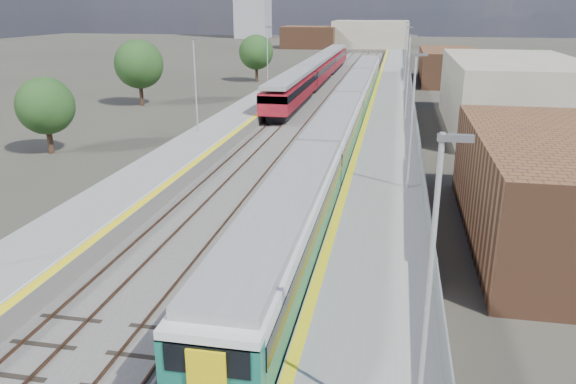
% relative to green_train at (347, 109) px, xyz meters
% --- Properties ---
extents(ground, '(320.00, 320.00, 0.00)m').
position_rel_green_train_xyz_m(ground, '(-1.50, 9.49, -2.15)').
color(ground, '#47443A').
rests_on(ground, ground).
extents(ballast_bed, '(10.50, 155.00, 0.06)m').
position_rel_green_train_xyz_m(ballast_bed, '(-3.75, 11.99, -2.12)').
color(ballast_bed, '#565451').
rests_on(ballast_bed, ground).
extents(tracks, '(8.96, 160.00, 0.17)m').
position_rel_green_train_xyz_m(tracks, '(-3.15, 13.67, -2.04)').
color(tracks, '#4C3323').
rests_on(tracks, ground).
extents(platform_right, '(4.70, 155.00, 8.52)m').
position_rel_green_train_xyz_m(platform_right, '(3.78, 11.98, -1.62)').
color(platform_right, slate).
rests_on(platform_right, ground).
extents(platform_left, '(4.30, 155.00, 8.52)m').
position_rel_green_train_xyz_m(platform_left, '(-10.55, 11.98, -1.63)').
color(platform_left, slate).
rests_on(platform_left, ground).
extents(buildings, '(72.00, 185.50, 40.00)m').
position_rel_green_train_xyz_m(buildings, '(-19.62, 98.09, 8.55)').
color(buildings, brown).
rests_on(buildings, ground).
extents(green_train, '(2.77, 77.26, 3.05)m').
position_rel_green_train_xyz_m(green_train, '(0.00, 0.00, 0.00)').
color(green_train, black).
rests_on(green_train, ground).
extents(red_train, '(2.93, 59.44, 3.70)m').
position_rel_green_train_xyz_m(red_train, '(-7.00, 30.40, 0.04)').
color(red_train, black).
rests_on(red_train, ground).
extents(tree_a, '(4.32, 4.32, 5.86)m').
position_rel_green_train_xyz_m(tree_a, '(-21.81, -11.71, 1.53)').
color(tree_a, '#382619').
rests_on(tree_a, ground).
extents(tree_b, '(5.44, 5.44, 7.37)m').
position_rel_green_train_xyz_m(tree_b, '(-24.37, 10.18, 2.49)').
color(tree_b, '#382619').
rests_on(tree_b, ground).
extents(tree_c, '(5.06, 5.06, 6.86)m').
position_rel_green_train_xyz_m(tree_c, '(-16.52, 33.09, 2.17)').
color(tree_c, '#382619').
rests_on(tree_c, ground).
extents(tree_d, '(4.71, 4.71, 6.39)m').
position_rel_green_train_xyz_m(tree_d, '(18.38, 17.32, 1.87)').
color(tree_d, '#382619').
rests_on(tree_d, ground).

